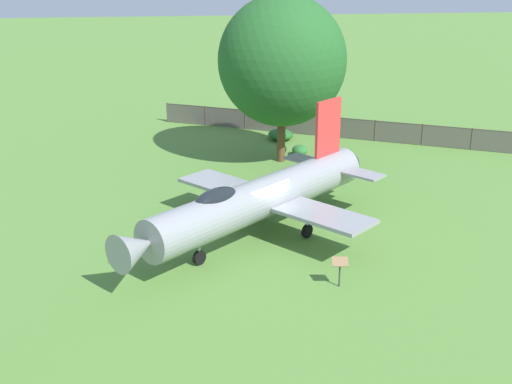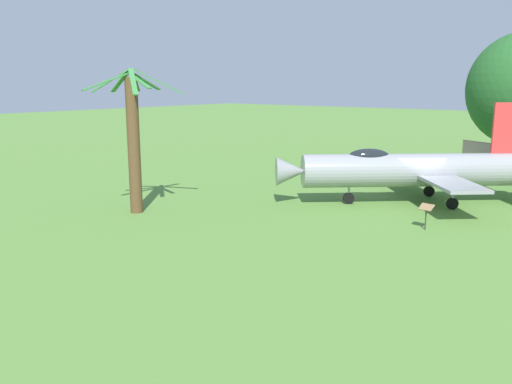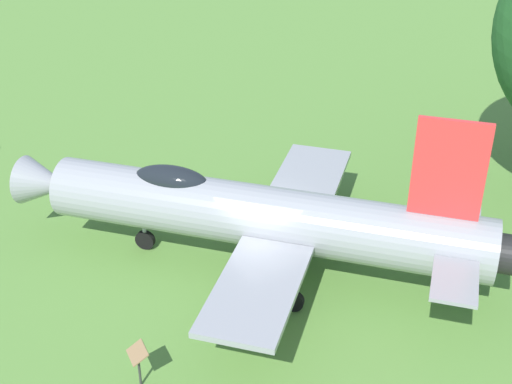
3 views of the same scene
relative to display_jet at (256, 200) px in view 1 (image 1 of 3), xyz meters
name	(u,v)px [view 1 (image 1 of 3)]	position (x,y,z in m)	size (l,w,h in m)	color
ground_plane	(261,236)	(-0.24, 0.28, -1.83)	(200.00, 200.00, 0.00)	#568438
display_jet	(256,200)	(0.00, 0.00, 0.00)	(11.43, 12.35, 5.34)	gray
shade_tree	(282,61)	(-11.07, 2.85, 4.09)	(7.17, 7.29, 9.63)	brown
perimeter_fence	(375,130)	(-14.61, 9.62, -1.07)	(13.63, 27.02, 1.41)	#4C4238
shrub_near_fence	(281,135)	(-15.73, 3.56, -1.50)	(1.85, 1.64, 0.67)	#235B26
shrub_by_tree	(300,150)	(-12.03, 4.16, -1.50)	(1.06, 0.92, 0.65)	#2D7033
info_plaque	(340,266)	(4.72, 2.59, -0.97)	(0.47, 0.65, 1.14)	#333333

